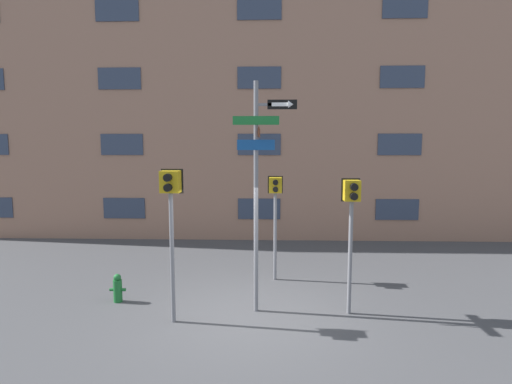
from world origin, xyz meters
TOP-DOWN VIEW (x-y plane):
  - ground_plane at (0.00, 0.00)m, footprint 60.00×60.00m
  - building_facade at (-0.00, 6.70)m, footprint 24.00×0.63m
  - street_sign_pole at (0.15, 0.23)m, footprint 1.22×0.91m
  - pedestrian_signal_left at (-1.44, -0.33)m, footprint 0.41×0.40m
  - pedestrian_signal_right at (1.93, 0.16)m, footprint 0.36×0.40m
  - pedestrian_signal_across at (0.50, 2.16)m, footprint 0.37×0.40m
  - fire_hydrant at (-2.86, 0.61)m, footprint 0.34×0.18m

SIDE VIEW (x-z plane):
  - ground_plane at x=0.00m, z-range 0.00..0.00m
  - fire_hydrant at x=-2.86m, z-range -0.01..0.60m
  - pedestrian_signal_across at x=0.50m, z-range 0.73..3.30m
  - pedestrian_signal_right at x=1.93m, z-range 0.75..3.43m
  - pedestrian_signal_left at x=-1.44m, z-range 0.84..3.72m
  - street_sign_pole at x=0.15m, z-range 0.42..4.94m
  - building_facade at x=0.00m, z-range 0.00..11.25m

